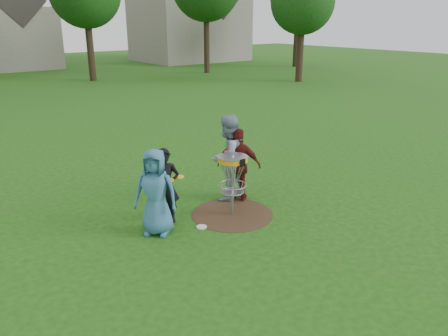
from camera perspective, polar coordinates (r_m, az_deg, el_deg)
ground at (r=9.69m, az=1.09°, el=-6.06°), size 100.00×100.00×0.00m
dirt_patch at (r=9.69m, az=1.09°, el=-6.04°), size 1.80×1.80×0.01m
player_blue at (r=8.65m, az=-8.92°, el=-3.14°), size 0.99×1.01×1.76m
player_black at (r=9.13m, az=-7.65°, el=-2.36°), size 0.70×0.65×1.61m
player_grey at (r=10.18m, az=0.48°, el=1.34°), size 1.13×0.96×2.04m
player_maroon at (r=10.14m, az=1.96°, el=0.38°), size 0.98×1.06×1.74m
disc_on_grass at (r=9.13m, az=-2.94°, el=-7.69°), size 0.22×0.22×0.02m
disc_golf_basket at (r=9.31m, az=1.13°, el=-0.36°), size 0.66×0.67×1.38m
held_discs at (r=9.33m, az=-2.51°, el=0.16°), size 2.10×0.56×0.28m
house_row at (r=41.22m, az=-24.34°, el=17.44°), size 44.50×10.65×11.62m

